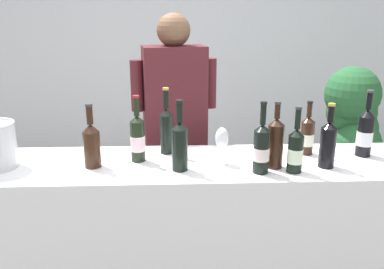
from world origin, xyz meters
The scene contains 15 objects.
wall_back centered at (0.00, 2.60, 1.40)m, with size 8.00×0.10×2.80m, color silver.
counter centered at (0.00, 0.00, 0.49)m, with size 2.49×0.55×0.98m, color white.
wine_bottle_0 centered at (-0.56, -0.04, 1.10)m, with size 0.08×0.08×0.32m.
wine_bottle_1 centered at (0.34, -0.08, 1.11)m, with size 0.08×0.08×0.33m.
wine_bottle_2 centered at (0.42, -0.15, 1.09)m, with size 0.07×0.07×0.32m.
wine_bottle_3 centered at (-0.20, 0.15, 1.12)m, with size 0.07×0.07×0.36m.
wine_bottle_4 centered at (0.86, 0.07, 1.10)m, with size 0.08×0.08×0.36m.
wine_bottle_5 centered at (0.56, 0.10, 1.08)m, with size 0.07×0.07×0.29m.
wine_bottle_6 centered at (0.26, -0.15, 1.10)m, with size 0.08×0.08×0.35m.
wine_bottle_7 centered at (-0.34, 0.04, 1.10)m, with size 0.07×0.07×0.35m.
wine_bottle_8 centered at (-0.13, -0.10, 1.11)m, with size 0.08×0.08×0.35m.
wine_bottle_9 centered at (0.60, -0.09, 1.10)m, with size 0.08×0.08×0.32m.
wine_glass centered at (0.08, -0.02, 1.10)m, with size 0.07×0.07×0.19m.
person_server centered at (-0.15, 0.59, 0.84)m, with size 0.54×0.30×1.72m.
potted_shrub centered at (1.40, 1.37, 0.81)m, with size 0.53×0.59×1.29m.
Camera 1 is at (-0.15, -1.94, 1.72)m, focal length 37.59 mm.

